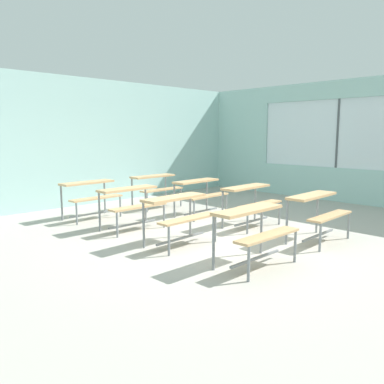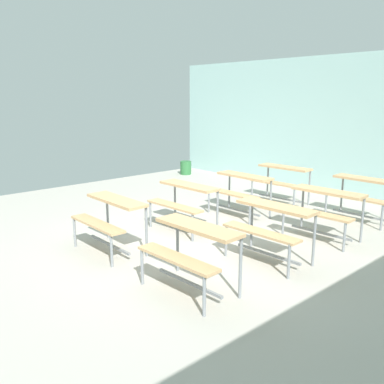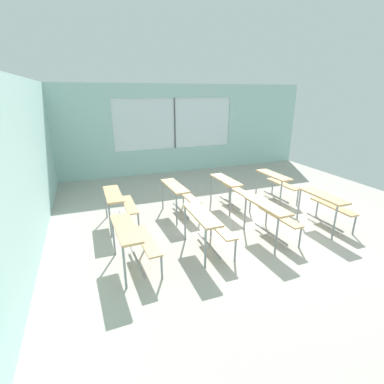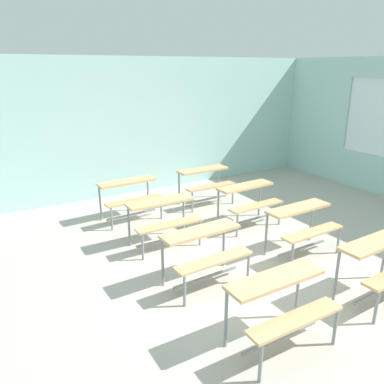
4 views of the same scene
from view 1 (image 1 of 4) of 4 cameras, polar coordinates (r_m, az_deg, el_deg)
ground at (r=6.22m, az=3.56°, el=-7.55°), size 10.00×9.00×0.05m
wall_back at (r=9.61m, az=-16.71°, el=7.00°), size 10.00×0.12×3.00m
wall_right at (r=10.20m, az=23.70°, el=6.41°), size 0.12×9.00×3.00m
desk_bench_r0c0 at (r=5.06m, az=9.13°, el=-4.51°), size 1.10×0.59×0.74m
desk_bench_r0c1 at (r=6.45m, az=17.92°, el=-2.00°), size 1.12×0.63×0.74m
desk_bench_r1c0 at (r=5.96m, az=-1.87°, el=-2.44°), size 1.12×0.63×0.74m
desk_bench_r1c1 at (r=7.21m, az=8.59°, el=-0.61°), size 1.12×0.62×0.74m
desk_bench_r2c0 at (r=6.99m, az=-8.87°, el=-0.90°), size 1.10×0.60×0.74m
desk_bench_r2c1 at (r=8.05m, az=1.18°, el=0.44°), size 1.13×0.64×0.74m
desk_bench_r3c0 at (r=8.07m, az=-14.63°, el=0.17°), size 1.13×0.64×0.74m
desk_bench_r3c1 at (r=9.02m, az=-5.29°, el=1.27°), size 1.10×0.60×0.74m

